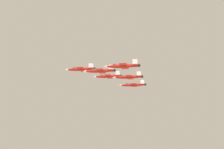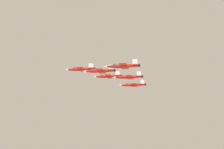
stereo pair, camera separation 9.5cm
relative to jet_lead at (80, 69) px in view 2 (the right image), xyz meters
The scene contains 6 objects.
jet_lead is the anchor object (origin of this frame).
jet_left_wingman 18.58m from the jet_lead, 71.34° to the left, with size 11.29×17.17×3.77m.
jet_right_wingman 18.15m from the jet_lead, 152.06° to the left, with size 11.20×17.03×3.74m.
jet_left_outer 36.49m from the jet_lead, 71.34° to the left, with size 11.53×17.49×3.86m.
jet_right_outer 36.47m from the jet_lead, 152.06° to the left, with size 11.10×16.92×3.71m.
jet_slot_rear 28.06m from the jet_lead, 111.70° to the left, with size 11.01×16.75×3.68m.
Camera 2 is at (160.66, 120.72, 129.52)m, focal length 52.54 mm.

